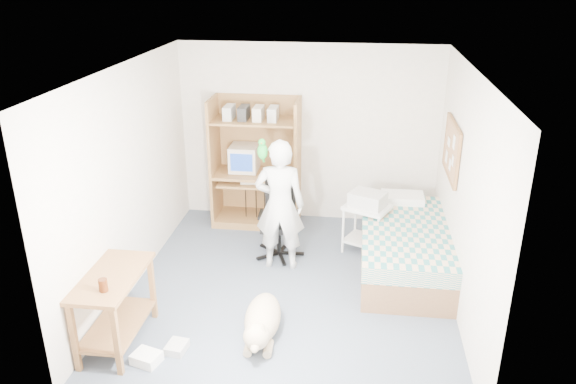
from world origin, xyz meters
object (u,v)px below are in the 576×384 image
Objects in this scene: side_desk at (114,299)px; bed at (404,247)px; office_chair at (279,229)px; person at (280,205)px; printer_cart at (366,221)px; computer_hutch at (257,167)px; dog at (262,320)px.

bed is at bearing 32.50° from side_desk.
person is (0.05, -0.30, 0.46)m from office_chair.
office_chair reaches higher than printer_cart.
computer_hutch is 1.11× the size of person.
bed reaches higher than dog.
dog is (0.53, -2.67, -0.64)m from computer_hutch.
computer_hutch reaches higher than office_chair.
computer_hutch reaches higher than side_desk.
printer_cart is at bearing 60.30° from dog.
side_desk is at bearing -112.93° from printer_cart.
bed is at bearing -15.78° from printer_cart.
office_chair is 1.74m from dog.
person is (-1.49, -0.12, 0.52)m from bed.
office_chair is at bearing -82.41° from person.
bed is at bearing -177.68° from person.
office_chair reaches higher than side_desk.
bed is 3.39m from side_desk.
dog is (-1.47, -1.54, -0.11)m from bed.
office_chair is at bearing -64.15° from computer_hutch.
dog is at bearing -133.68° from bed.
printer_cart is (1.02, 1.93, 0.24)m from dog.
printer_cart is (-0.46, 0.39, 0.14)m from bed.
computer_hutch is at bearing 113.71° from office_chair.
computer_hutch is 1.85× the size of office_chair.
office_chair is at bearing 173.12° from bed.
person is at bearing -129.67° from printer_cart.
office_chair is (-1.55, 0.19, 0.06)m from bed.
dog is at bearing -93.34° from printer_cart.
computer_hutch is at bearing 73.86° from side_desk.
computer_hutch is 2.79m from dog.
office_chair is at bearing 56.94° from side_desk.
side_desk is (-0.85, -2.94, -0.33)m from computer_hutch.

